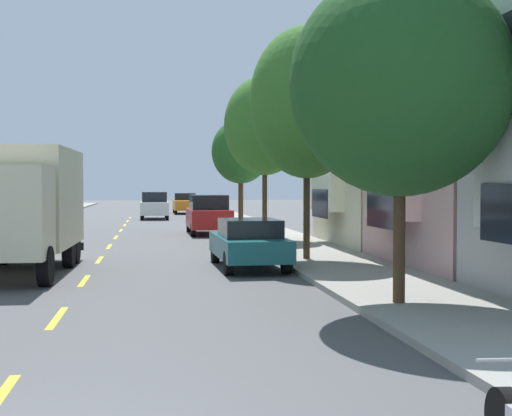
% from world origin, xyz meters
% --- Properties ---
extents(ground_plane, '(160.00, 160.00, 0.00)m').
position_xyz_m(ground_plane, '(0.00, 30.00, 0.00)').
color(ground_plane, '#4C4C4F').
extents(sidewalk_right, '(3.20, 120.00, 0.14)m').
position_xyz_m(sidewalk_right, '(7.10, 28.00, 0.07)').
color(sidewalk_right, '#99968E').
rests_on(sidewalk_right, ground_plane).
extents(lane_centerline_dashes, '(0.14, 47.20, 0.01)m').
position_xyz_m(lane_centerline_dashes, '(0.00, 24.50, 0.00)').
color(lane_centerline_dashes, yellow).
rests_on(lane_centerline_dashes, ground_plane).
extents(townhouse_third_cream, '(11.73, 7.24, 9.85)m').
position_xyz_m(townhouse_third_cream, '(14.15, 20.69, 4.72)').
color(townhouse_third_cream, beige).
rests_on(townhouse_third_cream, ground_plane).
extents(street_tree_nearest, '(4.24, 4.24, 6.38)m').
position_xyz_m(street_tree_nearest, '(6.40, 6.92, 4.35)').
color(street_tree_nearest, '#47331E').
rests_on(street_tree_nearest, sidewalk_right).
extents(street_tree_second, '(3.54, 3.54, 7.16)m').
position_xyz_m(street_tree_second, '(6.40, 15.17, 4.95)').
color(street_tree_second, '#47331E').
rests_on(street_tree_second, sidewalk_right).
extents(street_tree_third, '(3.46, 3.46, 6.90)m').
position_xyz_m(street_tree_third, '(6.40, 23.42, 4.93)').
color(street_tree_third, '#47331E').
rests_on(street_tree_third, sidewalk_right).
extents(street_tree_farthest, '(3.15, 3.15, 5.84)m').
position_xyz_m(street_tree_farthest, '(6.40, 31.68, 4.23)').
color(street_tree_farthest, '#47331E').
rests_on(street_tree_farthest, sidewalk_right).
extents(delivery_box_truck, '(2.57, 7.07, 3.43)m').
position_xyz_m(delivery_box_truck, '(-1.79, 13.98, 1.93)').
color(delivery_box_truck, beige).
rests_on(delivery_box_truck, ground_plane).
extents(parked_wagon_silver, '(1.94, 4.74, 1.50)m').
position_xyz_m(parked_wagon_silver, '(-4.35, 34.91, 0.80)').
color(parked_wagon_silver, '#B2B5BA').
rests_on(parked_wagon_silver, ground_plane).
extents(parked_suv_red, '(2.01, 4.82, 1.93)m').
position_xyz_m(parked_suv_red, '(4.41, 28.54, 0.99)').
color(parked_suv_red, '#AD1E1E').
rests_on(parked_suv_red, ground_plane).
extents(parked_hatchback_burgundy, '(1.81, 4.03, 1.50)m').
position_xyz_m(parked_hatchback_burgundy, '(-4.39, 29.04, 0.76)').
color(parked_hatchback_burgundy, maroon).
rests_on(parked_hatchback_burgundy, ground_plane).
extents(parked_sedan_teal, '(1.93, 4.55, 1.43)m').
position_xyz_m(parked_sedan_teal, '(4.45, 14.05, 0.75)').
color(parked_sedan_teal, '#195B60').
rests_on(parked_sedan_teal, ground_plane).
extents(parked_pickup_orange, '(2.04, 5.32, 1.73)m').
position_xyz_m(parked_pickup_orange, '(4.43, 54.35, 0.83)').
color(parked_pickup_orange, orange).
rests_on(parked_pickup_orange, ground_plane).
extents(moving_white_sedan, '(1.95, 4.80, 1.93)m').
position_xyz_m(moving_white_sedan, '(1.80, 44.78, 0.99)').
color(moving_white_sedan, silver).
rests_on(moving_white_sedan, ground_plane).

